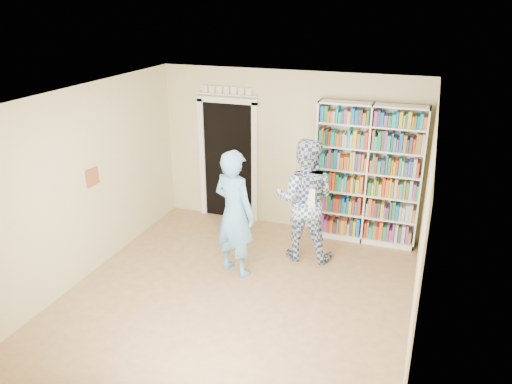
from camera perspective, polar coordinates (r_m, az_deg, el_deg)
floor at (r=6.85m, az=-2.42°, el=-12.08°), size 5.00×5.00×0.00m
ceiling at (r=5.82m, az=-2.84°, el=10.68°), size 5.00×5.00×0.00m
wall_back at (r=8.44m, az=3.77°, el=4.65°), size 4.50×0.00×4.50m
wall_left at (r=7.31m, az=-19.20°, el=0.76°), size 0.00×5.00×5.00m
wall_right at (r=5.82m, az=18.46°, el=-4.47°), size 0.00×5.00×5.00m
bookshelf at (r=8.11m, az=12.63°, el=1.99°), size 1.66×0.31×2.28m
doorway at (r=8.82m, az=-3.20°, el=4.24°), size 1.10×0.08×2.43m
wall_art at (r=7.43m, az=-18.19°, el=1.62°), size 0.03×0.25×0.25m
man_blue at (r=7.05m, az=-2.49°, el=-2.44°), size 0.79×0.65×1.86m
man_plaid at (r=7.49m, az=5.58°, el=-0.89°), size 0.98×0.80×1.90m
paper_sheet at (r=7.19m, az=5.90°, el=-0.71°), size 0.23×0.04×0.32m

